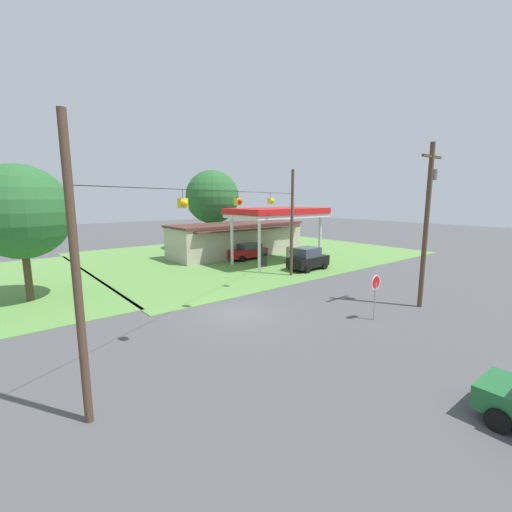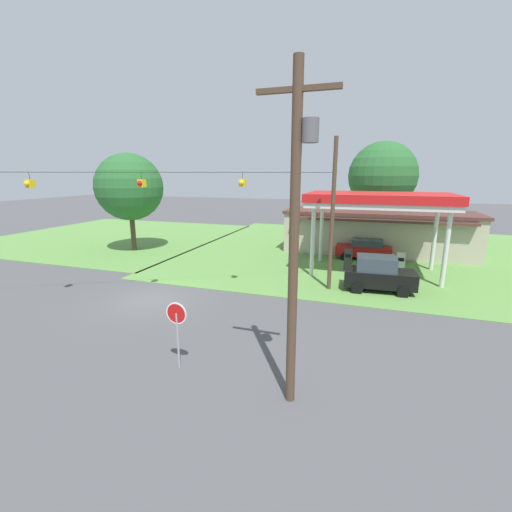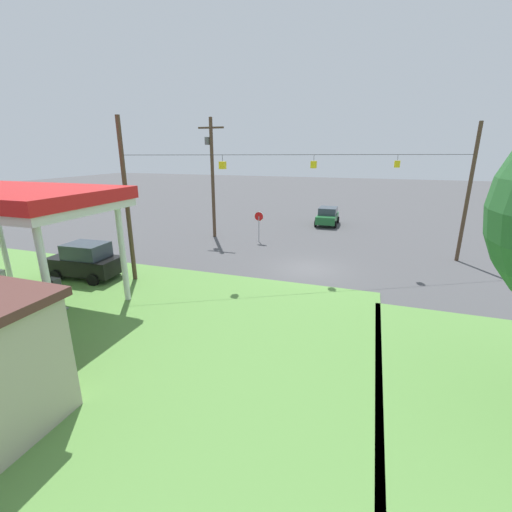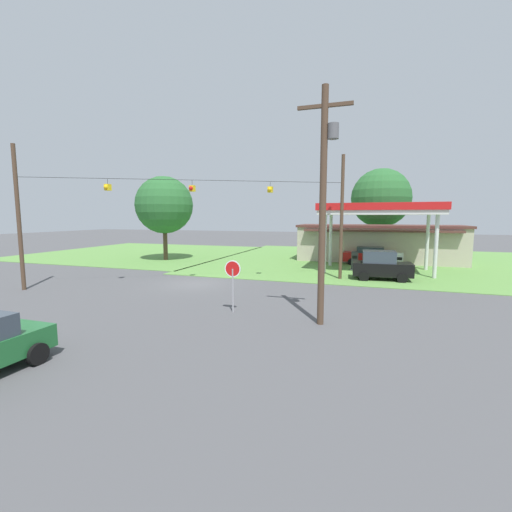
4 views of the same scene
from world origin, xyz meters
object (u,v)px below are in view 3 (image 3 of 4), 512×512
at_px(car_at_pumps_front, 85,261).
at_px(stop_sign_roadside, 259,220).
at_px(car_on_crossroad, 328,216).
at_px(gas_station_canopy, 8,200).
at_px(fuel_pump_near, 55,296).
at_px(fuel_pump_far, 1,287).
at_px(utility_pole_main, 212,173).

xyz_separation_m(car_at_pumps_front, stop_sign_roadside, (-6.90, -11.19, 0.76)).
bearing_deg(stop_sign_roadside, car_on_crossroad, 62.83).
xyz_separation_m(gas_station_canopy, fuel_pump_near, (-1.75, -0.00, -4.30)).
bearing_deg(fuel_pump_near, fuel_pump_far, 0.00).
xyz_separation_m(gas_station_canopy, fuel_pump_far, (1.75, -0.00, -4.30)).
xyz_separation_m(car_at_pumps_front, utility_pole_main, (-2.64, -11.68, 4.38)).
height_order(gas_station_canopy, car_at_pumps_front, gas_station_canopy).
xyz_separation_m(gas_station_canopy, stop_sign_roadside, (-6.65, -15.10, -3.25)).
bearing_deg(car_on_crossroad, utility_pole_main, -47.02).
height_order(car_at_pumps_front, car_on_crossroad, car_at_pumps_front).
bearing_deg(fuel_pump_far, fuel_pump_near, 180.00).
distance_m(gas_station_canopy, stop_sign_roadside, 16.82).
distance_m(gas_station_canopy, car_at_pumps_front, 5.61).
bearing_deg(gas_station_canopy, utility_pole_main, -98.73).
xyz_separation_m(car_at_pumps_front, car_on_crossroad, (-11.34, -19.82, -0.15)).
bearing_deg(car_at_pumps_front, stop_sign_roadside, -124.83).
bearing_deg(utility_pole_main, fuel_pump_far, 75.12).
distance_m(fuel_pump_near, utility_pole_main, 16.29).
distance_m(car_at_pumps_front, car_on_crossroad, 22.84).
height_order(fuel_pump_far, utility_pole_main, utility_pole_main).
distance_m(fuel_pump_far, stop_sign_roadside, 17.31).
height_order(fuel_pump_near, car_on_crossroad, car_on_crossroad).
relative_size(fuel_pump_far, car_at_pumps_front, 0.39).
distance_m(fuel_pump_near, stop_sign_roadside, 15.91).
distance_m(car_on_crossroad, utility_pole_main, 12.75).
bearing_deg(utility_pole_main, stop_sign_roadside, 173.39).
height_order(car_at_pumps_front, utility_pole_main, utility_pole_main).
relative_size(stop_sign_roadside, utility_pole_main, 0.26).
xyz_separation_m(fuel_pump_far, car_at_pumps_front, (-1.50, -3.91, 0.29)).
relative_size(gas_station_canopy, fuel_pump_near, 5.87).
bearing_deg(fuel_pump_far, stop_sign_roadside, -119.09).
distance_m(car_at_pumps_front, utility_pole_main, 12.75).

